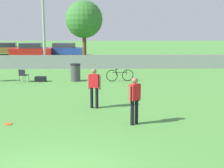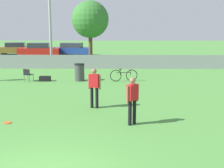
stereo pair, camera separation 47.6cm
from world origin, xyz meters
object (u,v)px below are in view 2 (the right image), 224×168
(frisbee_disc, at_px, (7,123))
(bicycle_sideline, at_px, (124,75))
(folding_chair_sideline, at_px, (28,74))
(parked_car_red, at_px, (39,50))
(gear_bag_sideline, at_px, (45,79))
(trash_bin, at_px, (80,72))
(parked_car_blue, at_px, (72,49))
(parked_car_tan, at_px, (16,48))
(tree_near_pole, at_px, (90,20))
(player_thrower_red, at_px, (132,97))
(light_pole, at_px, (50,8))
(player_defender_red, at_px, (94,85))

(frisbee_disc, xyz_separation_m, bicycle_sideline, (4.35, 8.37, 0.36))
(folding_chair_sideline, height_order, bicycle_sideline, folding_chair_sideline)
(bicycle_sideline, height_order, parked_car_red, parked_car_red)
(bicycle_sideline, xyz_separation_m, gear_bag_sideline, (-4.90, -0.03, -0.22))
(trash_bin, bearing_deg, gear_bag_sideline, -176.66)
(parked_car_red, relative_size, parked_car_blue, 0.99)
(gear_bag_sideline, bearing_deg, parked_car_tan, 113.19)
(tree_near_pole, xyz_separation_m, player_thrower_red, (2.75, -15.42, -2.86))
(folding_chair_sideline, relative_size, bicycle_sideline, 0.46)
(light_pole, relative_size, player_defender_red, 4.74)
(player_thrower_red, distance_m, bicycle_sideline, 8.48)
(light_pole, height_order, tree_near_pole, light_pole)
(light_pole, bearing_deg, trash_bin, -64.52)
(tree_near_pole, height_order, bicycle_sideline, tree_near_pole)
(frisbee_disc, distance_m, bicycle_sideline, 9.44)
(folding_chair_sideline, bearing_deg, parked_car_red, -60.07)
(player_thrower_red, xyz_separation_m, parked_car_red, (-9.09, 23.46, -0.28))
(trash_bin, height_order, parked_car_red, parked_car_red)
(bicycle_sideline, bearing_deg, player_defender_red, -109.52)
(player_defender_red, height_order, bicycle_sideline, player_defender_red)
(player_thrower_red, bearing_deg, folding_chair_sideline, 81.78)
(folding_chair_sideline, distance_m, parked_car_tan, 18.40)
(gear_bag_sideline, bearing_deg, folding_chair_sideline, -172.21)
(player_defender_red, relative_size, player_thrower_red, 1.00)
(tree_near_pole, bearing_deg, parked_car_red, 128.27)
(light_pole, relative_size, parked_car_blue, 1.75)
(trash_bin, bearing_deg, parked_car_tan, 119.15)
(player_defender_red, height_order, trash_bin, player_defender_red)
(parked_car_red, bearing_deg, player_defender_red, -74.51)
(gear_bag_sideline, bearing_deg, tree_near_pole, 72.04)
(parked_car_red, bearing_deg, folding_chair_sideline, -82.79)
(trash_bin, relative_size, parked_car_red, 0.24)
(light_pole, height_order, folding_chair_sideline, light_pole)
(gear_bag_sideline, relative_size, parked_car_red, 0.15)
(gear_bag_sideline, relative_size, parked_car_tan, 0.16)
(frisbee_disc, bearing_deg, player_defender_red, 35.19)
(tree_near_pole, bearing_deg, folding_chair_sideline, -114.70)
(tree_near_pole, bearing_deg, gear_bag_sideline, -107.96)
(parked_car_tan, bearing_deg, folding_chair_sideline, -79.77)
(bicycle_sideline, bearing_deg, parked_car_tan, 118.34)
(light_pole, bearing_deg, parked_car_tan, 121.30)
(bicycle_sideline, bearing_deg, player_thrower_red, -96.41)
(parked_car_tan, xyz_separation_m, parked_car_red, (3.27, -2.11, 0.01))
(tree_near_pole, bearing_deg, bicycle_sideline, -69.30)
(parked_car_blue, bearing_deg, bicycle_sideline, -62.00)
(frisbee_disc, relative_size, parked_car_blue, 0.06)
(player_thrower_red, xyz_separation_m, gear_bag_sideline, (-5.02, 8.43, -0.83))
(light_pole, bearing_deg, tree_near_pole, 6.23)
(bicycle_sideline, bearing_deg, folding_chair_sideline, 174.40)
(parked_car_tan, bearing_deg, bicycle_sideline, -64.31)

